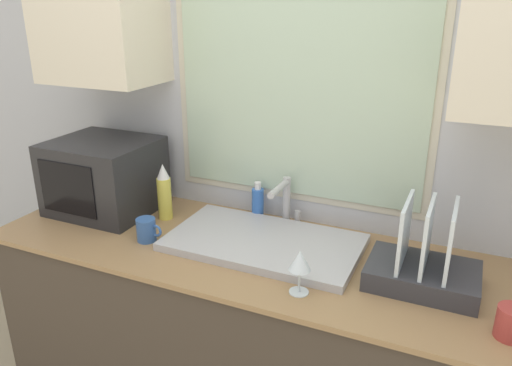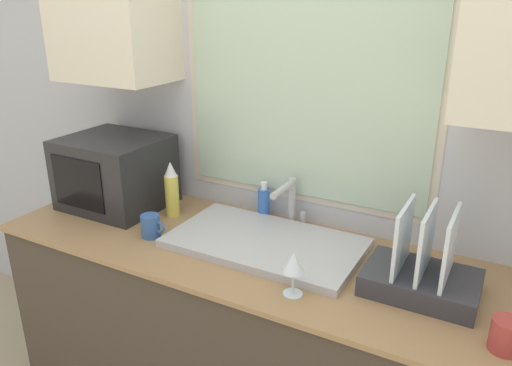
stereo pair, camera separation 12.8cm
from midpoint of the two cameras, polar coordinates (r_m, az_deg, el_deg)
name	(u,v)px [view 1 (the left image)]	position (r m, az deg, el deg)	size (l,w,h in m)	color
countertop	(264,349)	(2.11, -0.92, -18.53)	(2.15, 0.67, 0.89)	#42382D
wall_back	(297,101)	(1.96, 2.87, 9.34)	(6.00, 0.38, 2.60)	silver
sink_basin	(264,242)	(1.90, -1.04, -6.84)	(0.72, 0.41, 0.03)	#B2B2B7
faucet	(285,198)	(2.02, 1.52, -1.73)	(0.08, 0.19, 0.20)	#B7B7BC
microwave	(104,176)	(2.28, -18.49, 0.76)	(0.43, 0.38, 0.31)	#232326
dish_rack	(423,267)	(1.70, 16.54, -9.23)	(0.35, 0.24, 0.29)	#333338
spray_bottle	(164,192)	(2.13, -12.14, -1.09)	(0.06, 0.06, 0.24)	#D8CC4C
soap_bottle	(258,202)	(2.11, -1.54, -2.26)	(0.05, 0.05, 0.16)	blue
mug_near_sink	(147,230)	(1.98, -14.21, -5.23)	(0.11, 0.07, 0.09)	#335999
wine_glass	(300,262)	(1.57, 2.70, -9.06)	(0.07, 0.07, 0.15)	silver
mug_by_rack	(512,323)	(1.56, 25.10, -14.34)	(0.12, 0.08, 0.09)	#A53833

